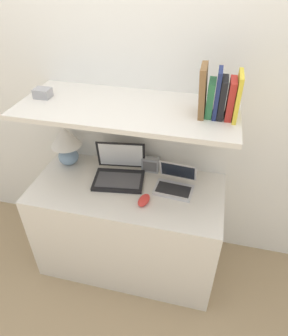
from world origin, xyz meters
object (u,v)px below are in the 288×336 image
Objects in this scene: shelf_gadget at (43,93)px; book_black at (223,98)px; router_box at (151,165)px; laptop_large at (119,172)px; book_green at (211,98)px; table_lamp at (66,142)px; book_yellow at (238,96)px; book_navy at (217,93)px; computer_mouse at (144,200)px; book_brown at (203,91)px; book_red at (231,99)px; laptop_small at (175,184)px.

book_black is at bearing 0.00° from shelf_gadget.
router_box is 0.82m from shelf_gadget.
book_green is (0.52, -0.02, 0.58)m from laptop_large.
laptop_large is at bearing -10.83° from table_lamp.
shelf_gadget is (-0.96, -0.00, -0.07)m from book_green.
book_navy is (-0.10, 0.00, 0.01)m from book_yellow.
shelf_gadget is (-0.62, -0.15, 0.51)m from router_box.
computer_mouse is 0.49× the size of book_brown.
table_lamp is 1.03m from book_green.
book_black is (-0.07, 0.00, -0.02)m from book_yellow.
shelf_gadget is at bearing -180.00° from book_brown.
table_lamp is 1.27× the size of book_yellow.
book_navy is at bearing 180.00° from book_red.
laptop_small reaches higher than router_box.
book_black is 1.08× the size of book_green.
book_green reaches higher than laptop_large.
laptop_large is 0.83m from book_black.
laptop_small is 2.72× the size of shelf_gadget.
table_lamp is 0.80m from laptop_small.
book_red is (0.62, -0.02, 0.59)m from laptop_large.
laptop_small is at bearing 179.91° from book_black.
book_yellow is 1.09m from shelf_gadget.
book_black reaches higher than computer_mouse.
book_red is at bearing 0.00° from book_brown.
router_box is (0.59, 0.05, -0.13)m from table_lamp.
router_box is 0.70m from book_brown.
router_box is at bearing 95.65° from computer_mouse.
laptop_large is 0.38m from laptop_small.
laptop_large is at bearing 177.62° from book_brown.
book_red is 0.77× the size of book_brown.
book_red is at bearing -5.39° from table_lamp.
computer_mouse is 0.51× the size of book_navy.
book_navy is 0.94× the size of book_brown.
book_red is (0.44, -0.15, 0.59)m from router_box.
router_box is 0.46× the size of book_brown.
book_green is at bearing -180.00° from book_navy.
book_navy is (-0.07, 0.00, 0.02)m from book_red.
book_navy is at bearing 28.12° from computer_mouse.
book_black is at bearing -0.00° from book_navy.
computer_mouse is at bearing -145.73° from book_brown.
book_green is at bearing -23.26° from router_box.
book_yellow is at bearing -5.24° from table_lamp.
book_green is 0.05m from book_brown.
router_box is at bearing 158.50° from book_navy.
book_yellow reaches higher than table_lamp.
book_green is (0.34, -0.15, 0.58)m from router_box.
computer_mouse is 0.74m from book_black.
book_red is 0.99× the size of book_black.
book_brown reaches higher than router_box.
computer_mouse is 0.67× the size of book_green.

